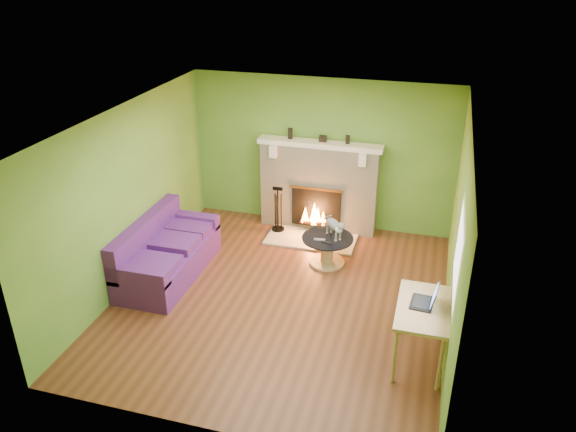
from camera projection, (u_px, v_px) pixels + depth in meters
The scene contains 22 objects.
floor at pixel (281, 298), 7.96m from camera, with size 5.00×5.00×0.00m, color #542C18.
ceiling at pixel (280, 119), 6.82m from camera, with size 5.00×5.00×0.00m, color white.
wall_back at pixel (322, 154), 9.55m from camera, with size 5.00×5.00×0.00m, color #4E842B.
wall_front at pixel (205, 328), 5.22m from camera, with size 5.00×5.00×0.00m, color #4E842B.
wall_left at pixel (128, 197), 7.94m from camera, with size 5.00×5.00×0.00m, color #4E842B.
wall_right at pixel (457, 237), 6.84m from camera, with size 5.00×5.00×0.00m, color #4E842B.
window_frame at pixel (459, 255), 5.95m from camera, with size 1.20×1.20×0.00m, color silver.
window_pane at pixel (458, 255), 5.96m from camera, with size 1.06×1.06×0.00m, color white.
fireplace at pixel (319, 186), 9.62m from camera, with size 2.10×0.46×1.58m.
hearth at pixel (311, 239), 9.51m from camera, with size 1.50×0.75×0.03m, color beige.
mantel at pixel (320, 144), 9.27m from camera, with size 2.10×0.28×0.08m, color white.
sofa at pixel (165, 254), 8.40m from camera, with size 0.89×1.95×0.88m.
coffee_table at pixel (327, 248), 8.72m from camera, with size 0.80×0.80×0.45m.
desk at pixel (423, 313), 6.49m from camera, with size 0.60×1.04×0.77m.
cat at pixel (334, 227), 8.58m from camera, with size 0.20×0.55×0.34m, color slate, non-canonical shape.
remote_silver at pixel (320, 240), 8.55m from camera, with size 0.17×0.04×0.02m, color gray.
remote_black at pixel (326, 243), 8.47m from camera, with size 0.16×0.04×0.02m, color black.
laptop at pixel (423, 295), 6.44m from camera, with size 0.29×0.34×0.25m, color black, non-canonical shape.
fire_tools at pixel (278, 209), 9.61m from camera, with size 0.22×0.22×0.81m, color black, non-canonical shape.
mantel_vase_left at pixel (290, 133), 9.37m from camera, with size 0.08×0.08×0.18m, color black.
mantel_vase_right at pixel (348, 140), 9.14m from camera, with size 0.07×0.07×0.14m, color black.
mantel_box at pixel (323, 139), 9.25m from camera, with size 0.12×0.08×0.10m, color black.
Camera 1 is at (1.90, -6.37, 4.52)m, focal length 35.00 mm.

